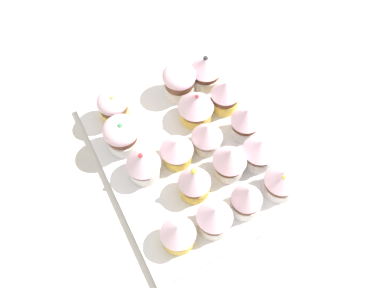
{
  "coord_description": "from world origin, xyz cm",
  "views": [
    {
      "loc": [
        34.1,
        -17.54,
        70.19
      ],
      "look_at": [
        0.0,
        0.0,
        4.2
      ],
      "focal_mm": 39.73,
      "sensor_mm": 36.0,
      "label": 1
    }
  ],
  "objects_px": {
    "cupcake_2": "(142,162)",
    "cupcake_1": "(122,134)",
    "cupcake_16": "(281,181)",
    "cupcake_8": "(196,106)",
    "baking_tray": "(192,154)",
    "cupcake_11": "(247,199)",
    "cupcake_6": "(215,217)",
    "cupcake_4": "(178,152)",
    "cupcake_5": "(194,182)",
    "cupcake_7": "(179,81)",
    "cupcake_14": "(246,121)",
    "cupcake_15": "(260,151)",
    "cupcake_10": "(230,161)",
    "cupcake_12": "(206,71)",
    "cupcake_3": "(178,233)",
    "cupcake_9": "(206,134)",
    "cupcake_0": "(114,106)",
    "cupcake_13": "(225,95)"
  },
  "relations": [
    {
      "from": "cupcake_8",
      "to": "cupcake_15",
      "type": "xyz_separation_m",
      "value": [
        0.14,
        0.06,
        -0.0
      ]
    },
    {
      "from": "baking_tray",
      "to": "cupcake_7",
      "type": "relative_size",
      "value": 5.73
    },
    {
      "from": "cupcake_5",
      "to": "cupcake_8",
      "type": "bearing_deg",
      "value": 151.65
    },
    {
      "from": "cupcake_8",
      "to": "cupcake_11",
      "type": "xyz_separation_m",
      "value": [
        0.21,
        -0.01,
        -0.0
      ]
    },
    {
      "from": "cupcake_0",
      "to": "cupcake_5",
      "type": "height_order",
      "value": "cupcake_5"
    },
    {
      "from": "cupcake_16",
      "to": "cupcake_8",
      "type": "bearing_deg",
      "value": -163.84
    },
    {
      "from": "baking_tray",
      "to": "cupcake_14",
      "type": "bearing_deg",
      "value": 86.74
    },
    {
      "from": "cupcake_9",
      "to": "cupcake_0",
      "type": "bearing_deg",
      "value": -136.99
    },
    {
      "from": "baking_tray",
      "to": "cupcake_11",
      "type": "relative_size",
      "value": 5.16
    },
    {
      "from": "cupcake_15",
      "to": "cupcake_6",
      "type": "bearing_deg",
      "value": -60.99
    },
    {
      "from": "cupcake_1",
      "to": "cupcake_12",
      "type": "xyz_separation_m",
      "value": [
        -0.06,
        0.2,
        -0.0
      ]
    },
    {
      "from": "baking_tray",
      "to": "cupcake_5",
      "type": "bearing_deg",
      "value": -24.31
    },
    {
      "from": "cupcake_3",
      "to": "cupcake_11",
      "type": "height_order",
      "value": "cupcake_11"
    },
    {
      "from": "cupcake_2",
      "to": "cupcake_1",
      "type": "bearing_deg",
      "value": -171.68
    },
    {
      "from": "cupcake_8",
      "to": "cupcake_5",
      "type": "bearing_deg",
      "value": -28.35
    },
    {
      "from": "cupcake_6",
      "to": "cupcake_7",
      "type": "distance_m",
      "value": 0.29
    },
    {
      "from": "cupcake_4",
      "to": "cupcake_15",
      "type": "bearing_deg",
      "value": 63.07
    },
    {
      "from": "baking_tray",
      "to": "cupcake_6",
      "type": "bearing_deg",
      "value": -12.72
    },
    {
      "from": "cupcake_16",
      "to": "cupcake_12",
      "type": "bearing_deg",
      "value": -179.74
    },
    {
      "from": "cupcake_2",
      "to": "cupcake_11",
      "type": "distance_m",
      "value": 0.19
    },
    {
      "from": "cupcake_0",
      "to": "cupcake_8",
      "type": "height_order",
      "value": "cupcake_8"
    },
    {
      "from": "cupcake_1",
      "to": "cupcake_8",
      "type": "xyz_separation_m",
      "value": [
        0.01,
        0.15,
        0.0
      ]
    },
    {
      "from": "cupcake_2",
      "to": "cupcake_15",
      "type": "xyz_separation_m",
      "value": [
        0.07,
        0.19,
        -0.0
      ]
    },
    {
      "from": "cupcake_0",
      "to": "cupcake_15",
      "type": "xyz_separation_m",
      "value": [
        0.21,
        0.19,
        0.0
      ]
    },
    {
      "from": "baking_tray",
      "to": "cupcake_10",
      "type": "xyz_separation_m",
      "value": [
        0.06,
        0.04,
        0.05
      ]
    },
    {
      "from": "baking_tray",
      "to": "cupcake_12",
      "type": "relative_size",
      "value": 5.31
    },
    {
      "from": "cupcake_1",
      "to": "cupcake_3",
      "type": "xyz_separation_m",
      "value": [
        0.21,
        0.01,
        -0.0
      ]
    },
    {
      "from": "cupcake_6",
      "to": "cupcake_12",
      "type": "relative_size",
      "value": 0.96
    },
    {
      "from": "cupcake_11",
      "to": "cupcake_13",
      "type": "distance_m",
      "value": 0.22
    },
    {
      "from": "cupcake_12",
      "to": "cupcake_16",
      "type": "height_order",
      "value": "cupcake_12"
    },
    {
      "from": "cupcake_5",
      "to": "cupcake_6",
      "type": "relative_size",
      "value": 1.06
    },
    {
      "from": "cupcake_12",
      "to": "cupcake_10",
      "type": "bearing_deg",
      "value": -16.58
    },
    {
      "from": "cupcake_2",
      "to": "cupcake_14",
      "type": "relative_size",
      "value": 0.99
    },
    {
      "from": "cupcake_6",
      "to": "cupcake_10",
      "type": "relative_size",
      "value": 0.95
    },
    {
      "from": "cupcake_3",
      "to": "cupcake_5",
      "type": "height_order",
      "value": "cupcake_5"
    },
    {
      "from": "cupcake_4",
      "to": "cupcake_15",
      "type": "distance_m",
      "value": 0.14
    },
    {
      "from": "cupcake_1",
      "to": "cupcake_12",
      "type": "height_order",
      "value": "same"
    },
    {
      "from": "cupcake_1",
      "to": "cupcake_14",
      "type": "bearing_deg",
      "value": 69.82
    },
    {
      "from": "cupcake_2",
      "to": "cupcake_14",
      "type": "height_order",
      "value": "same"
    },
    {
      "from": "cupcake_11",
      "to": "cupcake_10",
      "type": "bearing_deg",
      "value": 172.15
    },
    {
      "from": "cupcake_10",
      "to": "cupcake_11",
      "type": "height_order",
      "value": "cupcake_11"
    },
    {
      "from": "baking_tray",
      "to": "cupcake_7",
      "type": "distance_m",
      "value": 0.15
    },
    {
      "from": "cupcake_11",
      "to": "cupcake_12",
      "type": "bearing_deg",
      "value": 165.74
    },
    {
      "from": "cupcake_5",
      "to": "cupcake_9",
      "type": "distance_m",
      "value": 0.1
    },
    {
      "from": "cupcake_7",
      "to": "cupcake_8",
      "type": "height_order",
      "value": "cupcake_8"
    },
    {
      "from": "cupcake_3",
      "to": "cupcake_5",
      "type": "distance_m",
      "value": 0.09
    },
    {
      "from": "baking_tray",
      "to": "cupcake_4",
      "type": "bearing_deg",
      "value": -81.93
    },
    {
      "from": "baking_tray",
      "to": "cupcake_11",
      "type": "height_order",
      "value": "cupcake_11"
    },
    {
      "from": "cupcake_4",
      "to": "cupcake_11",
      "type": "height_order",
      "value": "cupcake_11"
    },
    {
      "from": "cupcake_12",
      "to": "cupcake_16",
      "type": "distance_m",
      "value": 0.27
    }
  ]
}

